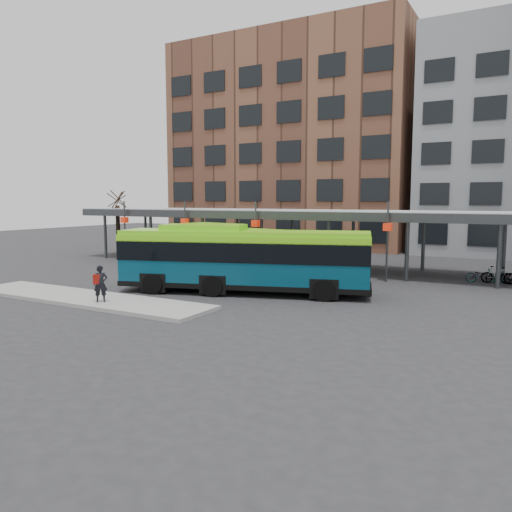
{
  "coord_description": "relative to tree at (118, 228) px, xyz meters",
  "views": [
    {
      "loc": [
        13.61,
        -19.96,
        4.93
      ],
      "look_at": [
        0.18,
        4.06,
        1.8
      ],
      "focal_mm": 35.0,
      "sensor_mm": 36.0,
      "label": 1
    }
  ],
  "objects": [
    {
      "name": "ground",
      "position": [
        18.0,
        -12.0,
        -2.43
      ],
      "size": [
        120.0,
        120.0,
        0.0
      ],
      "primitive_type": "plane",
      "color": "#28282B",
      "rests_on": "ground"
    },
    {
      "name": "boarding_island",
      "position": [
        12.5,
        -15.0,
        -2.34
      ],
      "size": [
        14.0,
        3.0,
        0.18
      ],
      "primitive_type": "cube",
      "color": "gray",
      "rests_on": "ground"
    },
    {
      "name": "canopy",
      "position": [
        17.94,
        0.87,
        1.47
      ],
      "size": [
        40.0,
        6.53,
        4.8
      ],
      "color": "#999B9E",
      "rests_on": "ground"
    },
    {
      "name": "tree",
      "position": [
        0.0,
        0.0,
        0.0
      ],
      "size": [
        1.64,
        1.64,
        5.6
      ],
      "color": "black",
      "rests_on": "ground"
    },
    {
      "name": "building_brick",
      "position": [
        8.0,
        20.0,
        8.57
      ],
      "size": [
        26.0,
        14.0,
        22.0
      ],
      "primitive_type": "cube",
      "color": "brown",
      "rests_on": "ground"
    },
    {
      "name": "bus_front",
      "position": [
        18.29,
        -9.59,
        -0.56
      ],
      "size": [
        13.3,
        6.5,
        3.6
      ],
      "rotation": [
        0.0,
        0.0,
        0.3
      ],
      "color": "#073B51",
      "rests_on": "ground"
    },
    {
      "name": "bus_rear",
      "position": [
        14.71,
        -4.42,
        -0.7
      ],
      "size": [
        12.32,
        5.09,
        3.32
      ],
      "rotation": [
        0.0,
        0.0,
        -0.22
      ],
      "color": "#073B51",
      "rests_on": "ground"
    },
    {
      "name": "pedestrian",
      "position": [
        14.18,
        -15.57,
        -1.38
      ],
      "size": [
        0.73,
        0.74,
        1.72
      ],
      "rotation": [
        0.0,
        0.0,
        0.82
      ],
      "color": "black",
      "rests_on": "boarding_island"
    }
  ]
}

